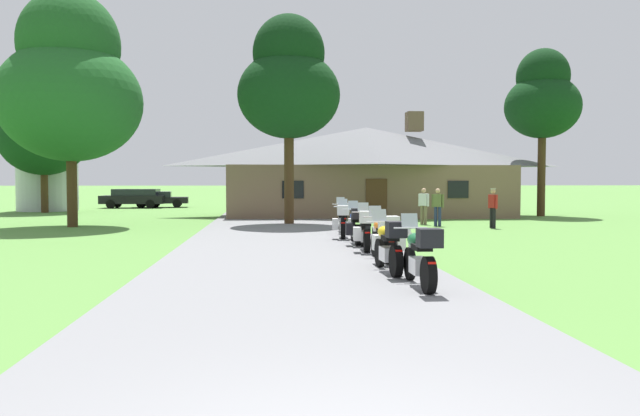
{
  "coord_description": "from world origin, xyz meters",
  "views": [
    {
      "loc": [
        -0.53,
        -3.77,
        1.99
      ],
      "look_at": [
        1.32,
        18.27,
        1.01
      ],
      "focal_mm": 34.24,
      "sensor_mm": 36.0,
      "label": 1
    }
  ],
  "objects": [
    {
      "name": "ground_plane",
      "position": [
        0.0,
        20.0,
        0.0
      ],
      "size": [
        500.0,
        500.0,
        0.0
      ],
      "primitive_type": "plane",
      "color": "#56893D"
    },
    {
      "name": "asphalt_driveway",
      "position": [
        0.0,
        18.0,
        0.03
      ],
      "size": [
        6.4,
        80.0,
        0.06
      ],
      "primitive_type": "cube",
      "color": "slate",
      "rests_on": "ground"
    },
    {
      "name": "motorcycle_green_nearest_to_camera",
      "position": [
        2.2,
        6.98,
        0.62
      ],
      "size": [
        0.66,
        2.08,
        1.3
      ],
      "rotation": [
        0.0,
        0.0,
        -0.01
      ],
      "color": "black",
      "rests_on": "asphalt_driveway"
    },
    {
      "name": "motorcycle_yellow_second_in_row",
      "position": [
        1.98,
        8.8,
        0.62
      ],
      "size": [
        0.66,
        2.08,
        1.3
      ],
      "rotation": [
        0.0,
        0.0,
        0.05
      ],
      "color": "black",
      "rests_on": "asphalt_driveway"
    },
    {
      "name": "motorcycle_orange_third_in_row",
      "position": [
        2.23,
        10.61,
        0.61
      ],
      "size": [
        0.76,
        2.08,
        1.3
      ],
      "rotation": [
        0.0,
        0.0,
        0.05
      ],
      "color": "black",
      "rests_on": "asphalt_driveway"
    },
    {
      "name": "motorcycle_orange_fourth_in_row",
      "position": [
        2.14,
        12.93,
        0.61
      ],
      "size": [
        0.82,
        2.08,
        1.3
      ],
      "rotation": [
        0.0,
        0.0,
        -0.08
      ],
      "color": "black",
      "rests_on": "asphalt_driveway"
    },
    {
      "name": "motorcycle_blue_fifth_in_row",
      "position": [
        2.13,
        14.66,
        0.61
      ],
      "size": [
        0.75,
        2.08,
        1.3
      ],
      "rotation": [
        0.0,
        0.0,
        -0.04
      ],
      "color": "black",
      "rests_on": "asphalt_driveway"
    },
    {
      "name": "motorcycle_blue_sixth_in_row",
      "position": [
        1.98,
        16.76,
        0.61
      ],
      "size": [
        0.87,
        2.08,
        1.3
      ],
      "rotation": [
        0.0,
        0.0,
        -0.12
      ],
      "color": "black",
      "rests_on": "asphalt_driveway"
    },
    {
      "name": "motorcycle_black_farthest_in_row",
      "position": [
        2.24,
        19.13,
        0.62
      ],
      "size": [
        0.66,
        2.08,
        1.3
      ],
      "rotation": [
        0.0,
        0.0,
        -0.04
      ],
      "color": "black",
      "rests_on": "asphalt_driveway"
    },
    {
      "name": "stone_lodge",
      "position": [
        4.99,
        30.58,
        2.59
      ],
      "size": [
        16.28,
        7.05,
        5.93
      ],
      "color": "brown",
      "rests_on": "ground"
    },
    {
      "name": "bystander_white_shirt_near_lodge",
      "position": [
        6.54,
        23.63,
        0.93
      ],
      "size": [
        0.42,
        0.41,
        1.67
      ],
      "rotation": [
        0.0,
        0.0,
        2.36
      ],
      "color": "#75664C",
      "rests_on": "ground"
    },
    {
      "name": "bystander_red_shirt_beside_signpost",
      "position": [
        8.87,
        21.17,
        0.95
      ],
      "size": [
        0.32,
        0.53,
        1.69
      ],
      "rotation": [
        0.0,
        0.0,
        1.87
      ],
      "color": "black",
      "rests_on": "ground"
    },
    {
      "name": "bystander_olive_shirt_by_tree",
      "position": [
        6.87,
        22.49,
        0.93
      ],
      "size": [
        0.48,
        0.38,
        1.67
      ],
      "rotation": [
        0.0,
        0.0,
        5.73
      ],
      "color": "navy",
      "rests_on": "ground"
    },
    {
      "name": "tree_by_lodge_front",
      "position": [
        0.38,
        23.92,
        6.41
      ],
      "size": [
        4.63,
        4.63,
        9.46
      ],
      "color": "#422D19",
      "rests_on": "ground"
    },
    {
      "name": "tree_left_near",
      "position": [
        -9.03,
        23.42,
        6.13
      ],
      "size": [
        6.06,
        6.06,
        10.1
      ],
      "color": "#422D19",
      "rests_on": "ground"
    },
    {
      "name": "tree_left_far",
      "position": [
        -14.64,
        35.94,
        5.29
      ],
      "size": [
        5.39,
        5.39,
        8.83
      ],
      "color": "#422D19",
      "rests_on": "ground"
    },
    {
      "name": "tree_right_of_lodge",
      "position": [
        14.85,
        29.59,
        6.64
      ],
      "size": [
        4.19,
        4.19,
        9.42
      ],
      "color": "#422D19",
      "rests_on": "ground"
    },
    {
      "name": "metal_silo_distant",
      "position": [
        -15.31,
        38.45,
        3.83
      ],
      "size": [
        4.0,
        4.0,
        7.65
      ],
      "color": "#B2B7BC",
      "rests_on": "ground"
    },
    {
      "name": "parked_black_suv_far_left",
      "position": [
        -10.45,
        42.22,
        0.78
      ],
      "size": [
        4.67,
        2.06,
        1.4
      ],
      "rotation": [
        0.0,
        0.0,
        1.53
      ],
      "color": "black",
      "rests_on": "ground"
    },
    {
      "name": "parked_black_sedan_far_left",
      "position": [
        -8.77,
        43.0,
        0.64
      ],
      "size": [
        4.36,
        2.25,
        1.2
      ],
      "rotation": [
        0.0,
        0.0,
        1.67
      ],
      "color": "black",
      "rests_on": "ground"
    }
  ]
}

